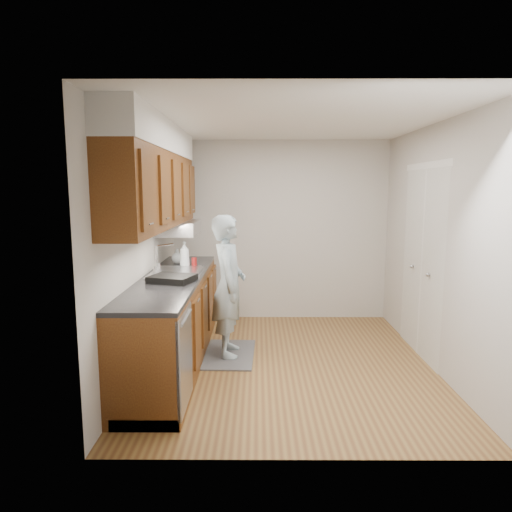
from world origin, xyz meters
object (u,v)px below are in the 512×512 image
(soap_bottle_b, at_px, (182,255))
(soap_bottle_c, at_px, (177,256))
(soap_bottle_a, at_px, (185,254))
(person, at_px, (229,276))
(dish_rack, at_px, (172,279))
(soda_can, at_px, (194,262))

(soap_bottle_b, height_order, soap_bottle_c, soap_bottle_b)
(soap_bottle_a, xyz_separation_m, soap_bottle_c, (-0.13, 0.28, -0.06))
(person, xyz_separation_m, dish_rack, (-0.52, -0.51, 0.08))
(soap_bottle_a, bearing_deg, soap_bottle_c, 115.36)
(dish_rack, bearing_deg, soda_can, 100.60)
(dish_rack, bearing_deg, soap_bottle_b, 111.69)
(person, bearing_deg, soap_bottle_c, 45.72)
(soap_bottle_b, bearing_deg, soap_bottle_c, -136.70)
(soap_bottle_a, distance_m, soap_bottle_b, 0.35)
(dish_rack, bearing_deg, soap_bottle_a, 107.80)
(soda_can, bearing_deg, soap_bottle_c, 132.74)
(soap_bottle_b, bearing_deg, person, -46.75)
(person, relative_size, soap_bottle_c, 9.61)
(soap_bottle_b, height_order, dish_rack, soap_bottle_b)
(soap_bottle_c, bearing_deg, soda_can, -47.26)
(soap_bottle_a, bearing_deg, soap_bottle_b, 103.89)
(soap_bottle_c, bearing_deg, dish_rack, -82.70)
(person, height_order, soda_can, person)
(soda_can, xyz_separation_m, dish_rack, (-0.10, -0.85, -0.02))
(person, relative_size, soap_bottle_b, 9.29)
(person, distance_m, soap_bottle_c, 0.90)
(dish_rack, bearing_deg, soap_bottle_c, 114.54)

